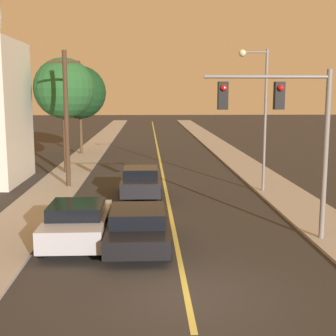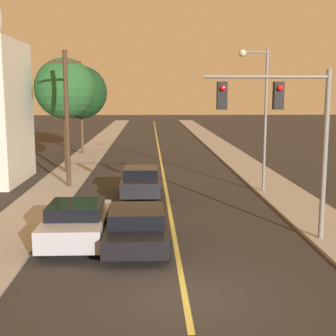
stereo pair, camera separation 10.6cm
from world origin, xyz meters
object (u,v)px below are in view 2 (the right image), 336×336
(car_outer_lane_front, at_px, (77,222))
(traffic_signal_mast, at_px, (286,120))
(car_near_lane_front, at_px, (137,226))
(tree_left_near, at_px, (65,89))
(streetlamp_right, at_px, (260,102))
(car_near_lane_second, at_px, (141,182))
(tree_left_far, at_px, (81,92))
(utility_pole_left, at_px, (67,116))

(car_outer_lane_front, distance_m, traffic_signal_mast, 7.74)
(car_near_lane_front, relative_size, tree_left_near, 0.64)
(car_outer_lane_front, distance_m, streetlamp_right, 11.85)
(car_near_lane_second, bearing_deg, traffic_signal_mast, -55.60)
(car_near_lane_front, bearing_deg, traffic_signal_mast, 3.25)
(car_near_lane_front, xyz_separation_m, tree_left_far, (-5.13, 23.79, 4.42))
(tree_left_near, bearing_deg, car_near_lane_second, -55.66)
(streetlamp_right, bearing_deg, tree_left_near, 149.95)
(utility_pole_left, xyz_separation_m, tree_left_far, (-1.21, 13.86, 1.27))
(car_outer_lane_front, bearing_deg, tree_left_near, 100.97)
(car_near_lane_second, height_order, tree_left_near, tree_left_near)
(car_near_lane_front, bearing_deg, tree_left_far, 102.16)
(traffic_signal_mast, distance_m, tree_left_near, 17.18)
(car_near_lane_second, bearing_deg, tree_left_far, 107.43)
(utility_pole_left, bearing_deg, car_near_lane_second, -32.17)
(car_near_lane_front, height_order, utility_pole_left, utility_pole_left)
(car_near_lane_second, bearing_deg, tree_left_near, 124.34)
(car_near_lane_front, bearing_deg, car_outer_lane_front, 170.31)
(streetlamp_right, height_order, utility_pole_left, utility_pole_left)
(car_near_lane_second, relative_size, streetlamp_right, 0.58)
(car_outer_lane_front, bearing_deg, utility_pole_left, 101.15)
(car_outer_lane_front, height_order, tree_left_far, tree_left_far)
(streetlamp_right, bearing_deg, tree_left_far, 125.40)
(traffic_signal_mast, distance_m, utility_pole_left, 13.09)
(streetlamp_right, height_order, tree_left_near, tree_left_near)
(traffic_signal_mast, distance_m, streetlamp_right, 8.05)
(traffic_signal_mast, bearing_deg, utility_pole_left, 132.48)
(car_outer_lane_front, distance_m, tree_left_far, 24.04)
(streetlamp_right, relative_size, tree_left_far, 0.99)
(car_near_lane_front, bearing_deg, utility_pole_left, 111.52)
(streetlamp_right, distance_m, tree_left_near, 12.35)
(car_near_lane_front, distance_m, car_outer_lane_front, 2.06)
(car_near_lane_second, xyz_separation_m, tree_left_far, (-5.13, 16.32, 4.33))
(car_outer_lane_front, xyz_separation_m, tree_left_far, (-3.10, 23.44, 4.35))
(streetlamp_right, bearing_deg, traffic_signal_mast, -97.12)
(traffic_signal_mast, height_order, tree_left_near, tree_left_near)
(streetlamp_right, distance_m, tree_left_far, 19.07)
(car_outer_lane_front, distance_m, utility_pole_left, 10.24)
(car_near_lane_second, height_order, streetlamp_right, streetlamp_right)
(streetlamp_right, relative_size, utility_pole_left, 0.99)
(car_near_lane_second, height_order, utility_pole_left, utility_pole_left)
(car_near_lane_front, bearing_deg, streetlamp_right, 54.36)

